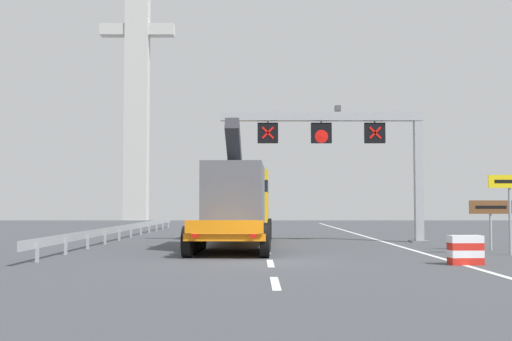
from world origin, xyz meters
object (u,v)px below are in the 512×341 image
(crash_barrier_striped, at_px, (469,250))
(overhead_lane_gantry, at_px, (352,138))
(tourist_info_sign_brown, at_px, (494,212))
(heavy_haul_truck_orange, at_px, (242,202))
(bridge_pylon_distant, at_px, (140,64))

(crash_barrier_striped, bearing_deg, overhead_lane_gantry, 98.51)
(tourist_info_sign_brown, xyz_separation_m, crash_barrier_striped, (-3.08, -6.32, -1.11))
(overhead_lane_gantry, distance_m, heavy_haul_truck_orange, 6.61)
(heavy_haul_truck_orange, height_order, bridge_pylon_distant, bridge_pylon_distant)
(tourist_info_sign_brown, bearing_deg, overhead_lane_gantry, 130.34)
(heavy_haul_truck_orange, distance_m, bridge_pylon_distant, 53.08)
(bridge_pylon_distant, bearing_deg, overhead_lane_gantry, -67.52)
(overhead_lane_gantry, height_order, heavy_haul_truck_orange, overhead_lane_gantry)
(overhead_lane_gantry, xyz_separation_m, heavy_haul_truck_orange, (-5.43, -2.04, -3.17))
(tourist_info_sign_brown, bearing_deg, heavy_haul_truck_orange, 160.21)
(heavy_haul_truck_orange, bearing_deg, tourist_info_sign_brown, -19.79)
(overhead_lane_gantry, height_order, bridge_pylon_distant, bridge_pylon_distant)
(overhead_lane_gantry, relative_size, crash_barrier_striped, 9.96)
(tourist_info_sign_brown, height_order, crash_barrier_striped, tourist_info_sign_brown)
(crash_barrier_striped, height_order, bridge_pylon_distant, bridge_pylon_distant)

